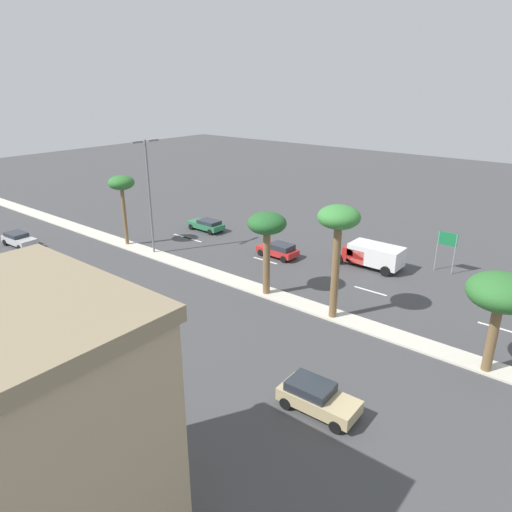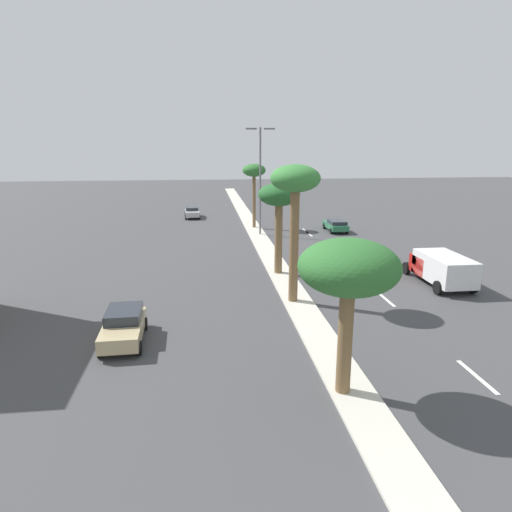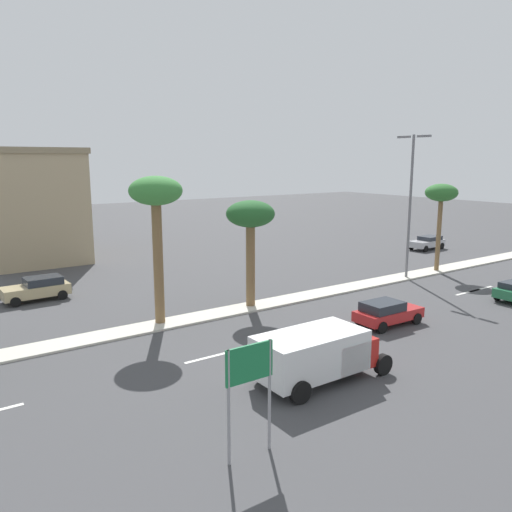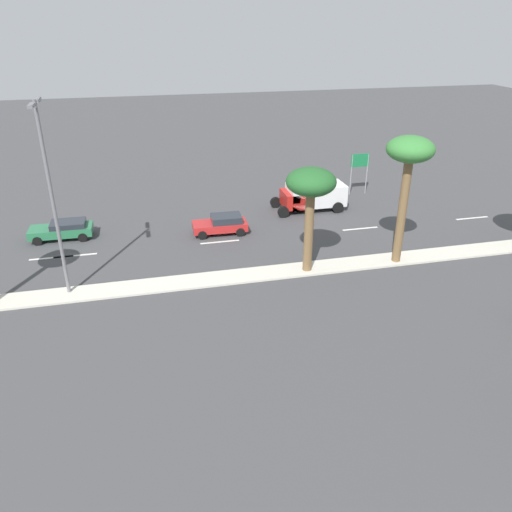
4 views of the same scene
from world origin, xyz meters
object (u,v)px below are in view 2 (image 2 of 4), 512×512
(sedan_red_mid, at_px, (355,249))
(box_truck, at_px, (441,267))
(sedan_tan_front, at_px, (124,326))
(sedan_green_leading, at_px, (336,225))
(palm_tree_inboard, at_px, (349,270))
(palm_tree_near, at_px, (295,188))
(palm_tree_front, at_px, (279,199))
(sedan_silver_inboard, at_px, (192,212))
(street_lamp_right, at_px, (260,174))
(palm_tree_center, at_px, (254,173))

(sedan_red_mid, relative_size, box_truck, 0.68)
(sedan_tan_front, relative_size, sedan_green_leading, 0.95)
(palm_tree_inboard, distance_m, palm_tree_near, 10.44)
(palm_tree_front, xyz_separation_m, sedan_red_mid, (7.26, 4.18, -4.79))
(palm_tree_inboard, relative_size, palm_tree_front, 0.91)
(palm_tree_inboard, height_order, sedan_red_mid, palm_tree_inboard)
(sedan_green_leading, relative_size, sedan_red_mid, 1.09)
(sedan_silver_inboard, bearing_deg, street_lamp_right, -59.50)
(palm_tree_center, bearing_deg, palm_tree_front, -90.94)
(sedan_green_leading, height_order, sedan_red_mid, sedan_red_mid)
(palm_tree_inboard, bearing_deg, street_lamp_right, 88.74)
(palm_tree_inboard, xyz_separation_m, street_lamp_right, (0.67, 30.60, 1.41))
(palm_tree_near, distance_m, palm_tree_front, 6.21)
(street_lamp_right, bearing_deg, palm_tree_center, 92.43)
(sedan_green_leading, distance_m, box_truck, 19.29)
(sedan_silver_inboard, height_order, sedan_green_leading, sedan_silver_inboard)
(palm_tree_near, height_order, sedan_red_mid, palm_tree_near)
(palm_tree_near, xyz_separation_m, sedan_red_mid, (7.36, 10.23, -6.17))
(palm_tree_front, distance_m, sedan_silver_inboard, 27.91)
(sedan_red_mid, bearing_deg, sedan_green_leading, 81.63)
(sedan_red_mid, bearing_deg, palm_tree_inboard, -110.02)
(sedan_tan_front, height_order, sedan_red_mid, sedan_tan_front)
(palm_tree_inboard, distance_m, sedan_silver_inboard, 43.66)
(sedan_silver_inboard, bearing_deg, palm_tree_inboard, -81.26)
(street_lamp_right, xyz_separation_m, sedan_silver_inboard, (-7.27, 12.35, -5.63))
(street_lamp_right, relative_size, sedan_green_leading, 2.46)
(street_lamp_right, xyz_separation_m, sedan_green_leading, (8.44, 1.14, -5.65))
(palm_tree_center, bearing_deg, sedan_green_leading, -18.52)
(palm_tree_center, xyz_separation_m, box_truck, (10.20, -22.11, -4.99))
(palm_tree_near, distance_m, sedan_green_leading, 24.12)
(palm_tree_inboard, bearing_deg, box_truck, 49.47)
(palm_tree_front, bearing_deg, palm_tree_inboard, -90.72)
(palm_tree_near, xyz_separation_m, sedan_silver_inboard, (-6.70, 32.70, -6.18))
(palm_tree_near, relative_size, sedan_silver_inboard, 1.97)
(sedan_red_mid, xyz_separation_m, box_truck, (3.24, -7.97, 0.47))
(box_truck, bearing_deg, sedan_green_leading, 94.72)
(street_lamp_right, height_order, sedan_green_leading, street_lamp_right)
(sedan_silver_inboard, xyz_separation_m, sedan_green_leading, (15.72, -11.21, -0.02))
(sedan_silver_inboard, distance_m, sedan_green_leading, 19.31)
(sedan_silver_inboard, height_order, sedan_tan_front, sedan_tan_front)
(palm_tree_front, relative_size, palm_tree_center, 0.93)
(sedan_red_mid, bearing_deg, palm_tree_front, -150.09)
(palm_tree_center, relative_size, sedan_silver_inboard, 1.71)
(sedan_green_leading, bearing_deg, sedan_red_mid, -98.37)
(palm_tree_front, relative_size, box_truck, 1.11)
(palm_tree_inboard, height_order, box_truck, palm_tree_inboard)
(sedan_red_mid, bearing_deg, street_lamp_right, 123.85)
(palm_tree_center, bearing_deg, box_truck, -65.23)
(palm_tree_front, bearing_deg, sedan_tan_front, -131.63)
(palm_tree_inboard, bearing_deg, palm_tree_center, 89.17)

